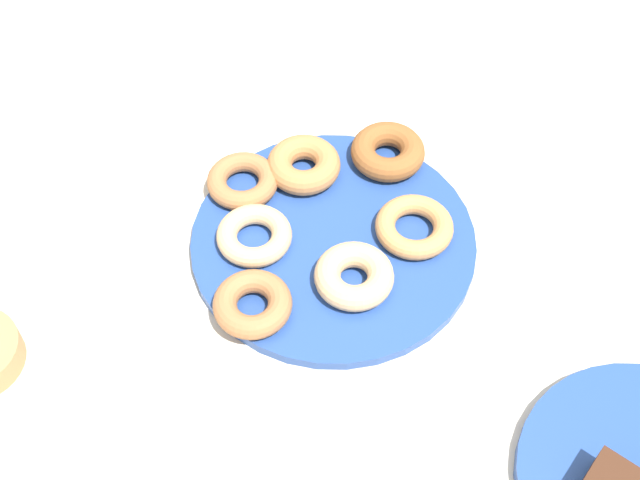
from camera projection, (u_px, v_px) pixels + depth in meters
ground_plane at (333, 245)px, 0.92m from camera, size 2.40×2.40×0.00m
donut_plate at (333, 241)px, 0.92m from camera, size 0.31×0.31×0.01m
donut_0 at (414, 227)px, 0.91m from camera, size 0.11×0.11×0.02m
donut_1 at (354, 276)px, 0.87m from camera, size 0.12×0.12×0.03m
donut_2 at (304, 165)px, 0.96m from camera, size 0.10×0.10×0.03m
donut_3 at (254, 235)px, 0.90m from camera, size 0.09×0.09×0.02m
donut_4 at (253, 304)px, 0.85m from camera, size 0.11×0.11×0.03m
donut_5 at (243, 181)px, 0.95m from camera, size 0.09×0.09×0.02m
donut_6 at (384, 150)px, 0.97m from camera, size 0.12×0.12×0.03m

